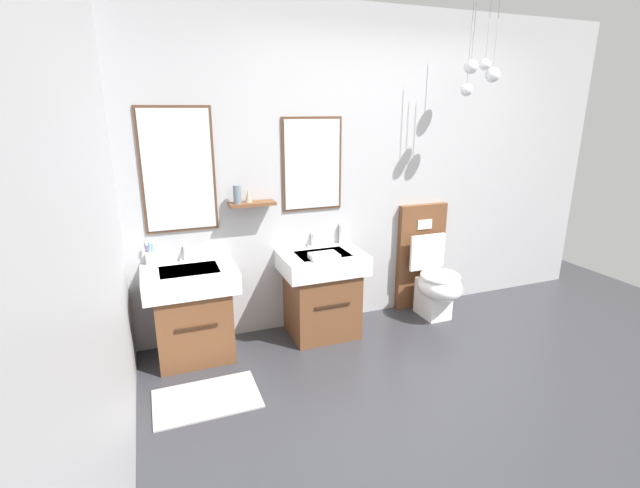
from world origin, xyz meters
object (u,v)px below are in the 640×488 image
vanity_sink_right (321,290)px  toilet (430,274)px  vanity_sink_left (192,310)px  folded_hand_towel (324,256)px  soap_dispenser (342,234)px  toothbrush_cup (150,258)px

vanity_sink_right → toilet: (1.08, 0.02, -0.01)m
vanity_sink_left → folded_hand_towel: size_ratio=3.25×
vanity_sink_right → soap_dispenser: (0.27, 0.19, 0.42)m
soap_dispenser → folded_hand_towel: bearing=-131.1°
toilet → toothbrush_cup: toilet is taller
vanity_sink_left → soap_dispenser: (1.31, 0.19, 0.42)m
vanity_sink_right → folded_hand_towel: folded_hand_towel is taller
toothbrush_cup → folded_hand_towel: (1.26, -0.34, -0.03)m
vanity_sink_right → soap_dispenser: 0.53m
vanity_sink_left → folded_hand_towel: (1.01, -0.16, 0.35)m
toothbrush_cup → toilet: bearing=-3.9°
vanity_sink_right → toothbrush_cup: 1.37m
folded_hand_towel → vanity_sink_left: bearing=171.0°
vanity_sink_left → vanity_sink_right: size_ratio=1.00×
vanity_sink_left → folded_hand_towel: 1.08m
toothbrush_cup → folded_hand_towel: 1.31m
vanity_sink_right → folded_hand_towel: size_ratio=3.25×
vanity_sink_right → toothbrush_cup: size_ratio=3.56×
toothbrush_cup → soap_dispenser: size_ratio=1.02×
toothbrush_cup → vanity_sink_right: bearing=-7.9°
soap_dispenser → vanity_sink_right: bearing=-144.3°
toilet → toothbrush_cup: bearing=176.1°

